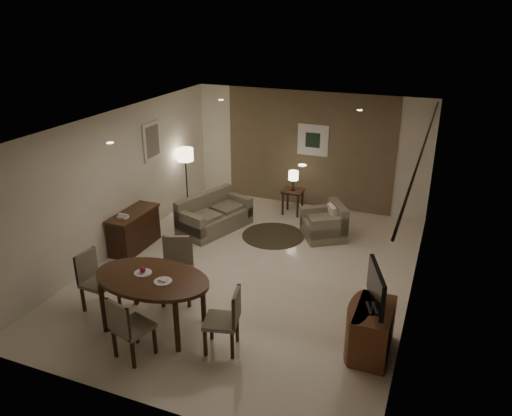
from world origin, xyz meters
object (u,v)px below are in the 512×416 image
at_px(console_desk, 134,230).
at_px(sofa, 215,213).
at_px(chair_far, 177,272).
at_px(side_table, 293,202).
at_px(dining_table, 154,302).
at_px(floor_lamp, 187,179).
at_px(chair_left, 99,282).
at_px(tv_cabinet, 373,331).
at_px(armchair, 324,221).
at_px(chair_right, 221,320).
at_px(chair_near, 133,326).

distance_m(console_desk, sofa, 1.74).
bearing_deg(chair_far, side_table, 60.21).
height_order(dining_table, floor_lamp, floor_lamp).
bearing_deg(chair_left, sofa, -2.43).
height_order(sofa, floor_lamp, floor_lamp).
bearing_deg(tv_cabinet, side_table, 120.48).
bearing_deg(dining_table, chair_far, 93.41).
bearing_deg(chair_far, armchair, 41.83).
xyz_separation_m(chair_right, armchair, (0.40, 4.03, -0.11)).
height_order(chair_near, side_table, chair_near).
distance_m(chair_far, floor_lamp, 3.93).
distance_m(tv_cabinet, dining_table, 3.16).
height_order(console_desk, chair_far, chair_far).
relative_size(chair_right, sofa, 0.59).
relative_size(console_desk, dining_table, 0.68).
xyz_separation_m(chair_right, floor_lamp, (-2.96, 4.37, 0.26)).
xyz_separation_m(console_desk, side_table, (2.35, 2.82, -0.09)).
height_order(chair_left, chair_right, chair_left).
bearing_deg(floor_lamp, tv_cabinet, -36.75).
relative_size(chair_far, armchair, 1.27).
bearing_deg(armchair, floor_lamp, -128.68).
xyz_separation_m(console_desk, chair_left, (0.73, -2.00, 0.10)).
bearing_deg(dining_table, side_table, 83.38).
bearing_deg(armchair, chair_far, -59.63).
bearing_deg(chair_near, side_table, -79.17).
xyz_separation_m(chair_far, side_table, (0.61, 4.15, -0.23)).
height_order(chair_left, floor_lamp, floor_lamp).
relative_size(chair_far, sofa, 0.65).
relative_size(chair_near, chair_far, 0.91).
distance_m(console_desk, floor_lamp, 2.20).
xyz_separation_m(chair_right, sofa, (-1.85, 3.57, -0.10)).
distance_m(chair_right, sofa, 4.02).
bearing_deg(armchair, side_table, -168.03).
height_order(armchair, side_table, armchair).
xyz_separation_m(dining_table, sofa, (-0.70, 3.45, -0.04)).
height_order(dining_table, chair_far, chair_far).
distance_m(tv_cabinet, chair_near, 3.25).
bearing_deg(tv_cabinet, console_desk, 162.95).
bearing_deg(sofa, console_desk, 160.62).
relative_size(console_desk, tv_cabinet, 1.33).
distance_m(chair_near, floor_lamp, 5.30).
xyz_separation_m(dining_table, armchair, (1.55, 3.91, -0.05)).
bearing_deg(chair_right, chair_near, -74.69).
bearing_deg(chair_near, tv_cabinet, -141.56).
bearing_deg(chair_near, chair_far, -68.17).
bearing_deg(console_desk, sofa, 51.67).
bearing_deg(tv_cabinet, floor_lamp, 143.25).
bearing_deg(dining_table, chair_near, -80.47).
distance_m(chair_far, sofa, 2.79).
bearing_deg(chair_left, chair_near, -120.15).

